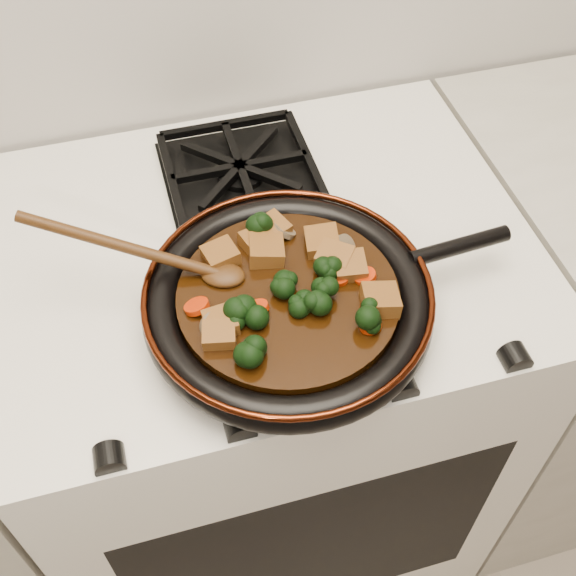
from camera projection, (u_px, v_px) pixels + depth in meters
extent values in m
cube|color=white|center=(270.00, 403.00, 1.37)|extent=(0.76, 0.60, 0.90)
cylinder|color=black|center=(288.00, 307.00, 0.91)|extent=(0.34, 0.34, 0.01)
torus|color=black|center=(288.00, 302.00, 0.90)|extent=(0.36, 0.36, 0.04)
torus|color=#48190A|center=(288.00, 292.00, 0.89)|extent=(0.36, 0.36, 0.01)
cylinder|color=black|center=(459.00, 246.00, 0.94)|extent=(0.14, 0.03, 0.02)
cylinder|color=black|center=(288.00, 299.00, 0.90)|extent=(0.28, 0.28, 0.02)
cube|color=brown|center=(335.00, 258.00, 0.92)|extent=(0.06, 0.06, 0.03)
cube|color=brown|center=(221.00, 255.00, 0.92)|extent=(0.05, 0.05, 0.03)
cube|color=brown|center=(221.00, 323.00, 0.85)|extent=(0.04, 0.04, 0.02)
cube|color=brown|center=(219.00, 335.00, 0.84)|extent=(0.05, 0.04, 0.02)
cube|color=brown|center=(255.00, 241.00, 0.94)|extent=(0.05, 0.04, 0.03)
cube|color=brown|center=(266.00, 251.00, 0.92)|extent=(0.05, 0.06, 0.03)
cube|color=brown|center=(272.00, 229.00, 0.95)|extent=(0.05, 0.05, 0.03)
cube|color=brown|center=(380.00, 301.00, 0.87)|extent=(0.05, 0.05, 0.03)
cube|color=brown|center=(350.00, 267.00, 0.91)|extent=(0.05, 0.05, 0.03)
cube|color=brown|center=(322.00, 242.00, 0.93)|extent=(0.05, 0.05, 0.03)
cylinder|color=red|center=(365.00, 276.00, 0.90)|extent=(0.03, 0.03, 0.02)
cylinder|color=red|center=(258.00, 308.00, 0.87)|extent=(0.03, 0.03, 0.02)
cylinder|color=red|center=(370.00, 325.00, 0.85)|extent=(0.03, 0.03, 0.01)
cylinder|color=red|center=(197.00, 306.00, 0.87)|extent=(0.03, 0.03, 0.02)
cylinder|color=red|center=(338.00, 276.00, 0.90)|extent=(0.03, 0.03, 0.01)
cylinder|color=brown|center=(215.00, 326.00, 0.85)|extent=(0.05, 0.05, 0.02)
cylinder|color=brown|center=(284.00, 230.00, 0.95)|extent=(0.04, 0.04, 0.03)
cylinder|color=brown|center=(345.00, 247.00, 0.93)|extent=(0.04, 0.04, 0.03)
ellipsoid|color=#43250E|center=(223.00, 275.00, 0.90)|extent=(0.07, 0.06, 0.02)
cylinder|color=#43250E|center=(122.00, 246.00, 0.89)|extent=(0.02, 0.02, 0.26)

